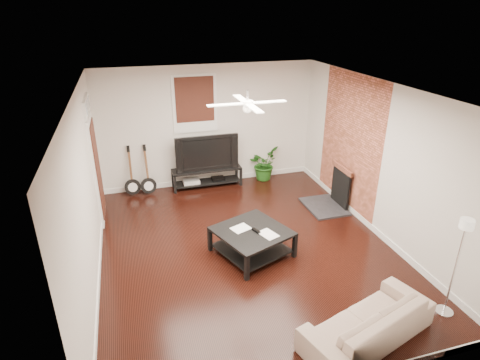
% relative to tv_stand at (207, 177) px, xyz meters
% --- Properties ---
extents(room, '(5.01, 6.01, 2.81)m').
position_rel_tv_stand_xyz_m(room, '(0.12, -2.78, 1.17)').
color(room, black).
rests_on(room, ground).
extents(brick_accent, '(0.02, 2.20, 2.80)m').
position_rel_tv_stand_xyz_m(brick_accent, '(2.61, -1.78, 1.17)').
color(brick_accent, brown).
rests_on(brick_accent, floor).
extents(fireplace, '(0.80, 1.10, 0.92)m').
position_rel_tv_stand_xyz_m(fireplace, '(2.32, -1.78, 0.23)').
color(fireplace, black).
rests_on(fireplace, floor).
extents(window_back, '(1.00, 0.06, 1.30)m').
position_rel_tv_stand_xyz_m(window_back, '(-0.18, 0.19, 1.72)').
color(window_back, black).
rests_on(window_back, wall_back).
extents(door_left, '(0.08, 1.00, 2.50)m').
position_rel_tv_stand_xyz_m(door_left, '(-2.34, -0.88, 1.02)').
color(door_left, white).
rests_on(door_left, wall_left).
extents(tv_stand, '(1.62, 0.43, 0.45)m').
position_rel_tv_stand_xyz_m(tv_stand, '(0.00, 0.00, 0.00)').
color(tv_stand, black).
rests_on(tv_stand, floor).
extents(tv, '(1.45, 0.19, 0.84)m').
position_rel_tv_stand_xyz_m(tv, '(0.00, 0.02, 0.64)').
color(tv, black).
rests_on(tv, tv_stand).
extents(coffee_table, '(1.43, 1.43, 0.46)m').
position_rel_tv_stand_xyz_m(coffee_table, '(0.16, -2.98, 0.01)').
color(coffee_table, black).
rests_on(coffee_table, floor).
extents(sofa, '(1.98, 1.24, 0.54)m').
position_rel_tv_stand_xyz_m(sofa, '(1.00, -5.22, 0.04)').
color(sofa, tan).
rests_on(sofa, floor).
extents(floor_lamp, '(0.31, 0.31, 1.51)m').
position_rel_tv_stand_xyz_m(floor_lamp, '(2.32, -5.12, 0.53)').
color(floor_lamp, white).
rests_on(floor_lamp, floor).
extents(potted_plant, '(0.93, 0.95, 0.80)m').
position_rel_tv_stand_xyz_m(potted_plant, '(1.43, 0.04, 0.17)').
color(potted_plant, '#215A19').
rests_on(potted_plant, floor).
extents(guitar_left, '(0.37, 0.27, 1.15)m').
position_rel_tv_stand_xyz_m(guitar_left, '(-1.72, -0.03, 0.35)').
color(guitar_left, black).
rests_on(guitar_left, floor).
extents(guitar_right, '(0.37, 0.27, 1.15)m').
position_rel_tv_stand_xyz_m(guitar_right, '(-1.37, -0.06, 0.35)').
color(guitar_right, black).
rests_on(guitar_right, floor).
extents(ceiling_fan, '(1.24, 1.24, 0.32)m').
position_rel_tv_stand_xyz_m(ceiling_fan, '(0.12, -2.78, 2.37)').
color(ceiling_fan, white).
rests_on(ceiling_fan, ceiling).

